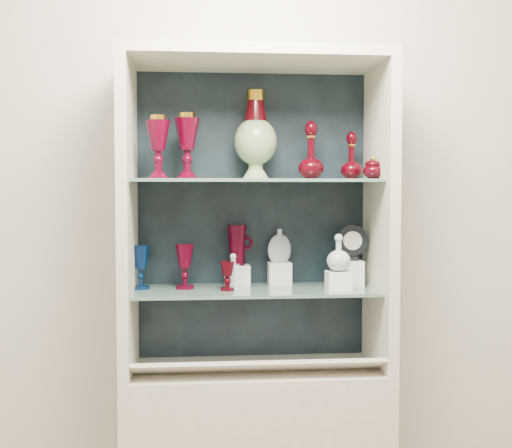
{
  "coord_description": "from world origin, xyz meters",
  "views": [
    {
      "loc": [
        -0.21,
        -0.89,
        1.42
      ],
      "look_at": [
        0.0,
        1.53,
        1.3
      ],
      "focal_mm": 45.0,
      "sensor_mm": 36.0,
      "label": 1
    }
  ],
  "objects": [
    {
      "name": "label_card_1",
      "position": [
        -0.23,
        1.42,
        0.8
      ],
      "size": [
        0.1,
        0.06,
        0.03
      ],
      "primitive_type": "cube",
      "rotation": [
        -0.44,
        0.0,
        0.0
      ],
      "color": "white",
      "rests_on": "label_ledge"
    },
    {
      "name": "riser_flat_flask",
      "position": [
        0.11,
        1.65,
        1.09
      ],
      "size": [
        0.09,
        0.09,
        0.09
      ],
      "primitive_type": "cube",
      "color": "silver",
      "rests_on": "shelf_lower"
    },
    {
      "name": "riser_clear_round_decanter",
      "position": [
        0.31,
        1.49,
        1.08
      ],
      "size": [
        0.09,
        0.09,
        0.07
      ],
      "primitive_type": "cube",
      "color": "silver",
      "rests_on": "shelf_lower"
    },
    {
      "name": "ruby_pitcher",
      "position": [
        -0.07,
        1.65,
        1.21
      ],
      "size": [
        0.14,
        0.1,
        0.16
      ],
      "primitive_type": null,
      "rotation": [
        0.0,
        0.0,
        0.25
      ],
      "color": "#4D0115",
      "rests_on": "riser_ruby_pitcher"
    },
    {
      "name": "lidded_bowl",
      "position": [
        0.44,
        1.49,
        1.51
      ],
      "size": [
        0.1,
        0.1,
        0.09
      ],
      "primitive_type": null,
      "rotation": [
        0.0,
        0.0,
        -0.36
      ],
      "color": "#3F0008",
      "rests_on": "shelf_upper"
    },
    {
      "name": "ruby_goblet_small",
      "position": [
        -0.11,
        1.51,
        1.11
      ],
      "size": [
        0.07,
        0.07,
        0.11
      ],
      "primitive_type": null,
      "rotation": [
        0.0,
        0.0,
        -0.35
      ],
      "color": "#3F0008",
      "rests_on": "shelf_lower"
    },
    {
      "name": "ruby_decanter_b",
      "position": [
        0.38,
        1.6,
        1.57
      ],
      "size": [
        0.1,
        0.1,
        0.2
      ],
      "primitive_type": null,
      "rotation": [
        0.0,
        0.0,
        0.17
      ],
      "color": "#3F0008",
      "rests_on": "shelf_upper"
    },
    {
      "name": "ruby_goblet_tall",
      "position": [
        -0.27,
        1.57,
        1.14
      ],
      "size": [
        0.08,
        0.08,
        0.17
      ],
      "primitive_type": null,
      "rotation": [
        0.0,
        0.0,
        0.12
      ],
      "color": "#4D0115",
      "rests_on": "shelf_lower"
    },
    {
      "name": "pedestal_lamp_left",
      "position": [
        -0.26,
        1.55,
        1.59
      ],
      "size": [
        0.1,
        0.1,
        0.25
      ],
      "primitive_type": null,
      "rotation": [
        0.0,
        0.0,
        0.08
      ],
      "color": "#4D0115",
      "rests_on": "shelf_upper"
    },
    {
      "name": "label_card_0",
      "position": [
        0.26,
        1.42,
        0.8
      ],
      "size": [
        0.1,
        0.06,
        0.03
      ],
      "primitive_type": "cube",
      "rotation": [
        -0.44,
        0.0,
        0.0
      ],
      "color": "white",
      "rests_on": "label_ledge"
    },
    {
      "name": "cabinet_side_right",
      "position": [
        0.48,
        1.53,
        1.32
      ],
      "size": [
        0.04,
        0.4,
        1.15
      ],
      "primitive_type": "cube",
      "color": "beige",
      "rests_on": "cabinet_base"
    },
    {
      "name": "cabinet_top_cap",
      "position": [
        0.0,
        1.53,
        1.92
      ],
      "size": [
        1.0,
        0.4,
        0.04
      ],
      "primitive_type": "cube",
      "color": "beige",
      "rests_on": "cabinet_side_left"
    },
    {
      "name": "cobalt_goblet",
      "position": [
        -0.44,
        1.58,
        1.13
      ],
      "size": [
        0.09,
        0.09,
        0.17
      ],
      "primitive_type": null,
      "rotation": [
        0.0,
        0.0,
        -0.25
      ],
      "color": "#031846",
      "rests_on": "shelf_lower"
    },
    {
      "name": "ruby_decanter_a",
      "position": [
        0.22,
        1.56,
        1.6
      ],
      "size": [
        0.13,
        0.13,
        0.25
      ],
      "primitive_type": null,
      "rotation": [
        0.0,
        0.0,
        0.37
      ],
      "color": "#3F0008",
      "rests_on": "shelf_upper"
    },
    {
      "name": "label_ledge",
      "position": [
        0.0,
        1.42,
        0.78
      ],
      "size": [
        0.92,
        0.17,
        0.09
      ],
      "primitive_type": "cube",
      "rotation": [
        -0.44,
        0.0,
        0.0
      ],
      "color": "beige",
      "rests_on": "cabinet_base"
    },
    {
      "name": "cabinet_side_left",
      "position": [
        -0.48,
        1.53,
        1.32
      ],
      "size": [
        0.04,
        0.4,
        1.15
      ],
      "primitive_type": "cube",
      "color": "beige",
      "rests_on": "cabinet_base"
    },
    {
      "name": "riser_ruby_pitcher",
      "position": [
        -0.07,
        1.65,
        1.09
      ],
      "size": [
        0.1,
        0.1,
        0.08
      ],
      "primitive_type": "cube",
      "color": "silver",
      "rests_on": "shelf_lower"
    },
    {
      "name": "cameo_medallion",
      "position": [
        0.39,
        1.6,
        1.22
      ],
      "size": [
        0.13,
        0.06,
        0.15
      ],
      "primitive_type": null,
      "rotation": [
        0.0,
        0.0,
        -0.09
      ],
      "color": "black",
      "rests_on": "riser_cameo_medallion"
    },
    {
      "name": "shelf_upper",
      "position": [
        0.0,
        1.55,
        1.46
      ],
      "size": [
        0.92,
        0.34,
        0.01
      ],
      "primitive_type": "cube",
      "color": "slate",
      "rests_on": "cabinet_side_left"
    },
    {
      "name": "cabinet_back_panel",
      "position": [
        0.0,
        1.72,
        1.32
      ],
      "size": [
        0.98,
        0.02,
        1.15
      ],
      "primitive_type": "cube",
      "color": "black",
      "rests_on": "cabinet_base"
    },
    {
      "name": "pedestal_lamp_right",
      "position": [
        -0.36,
        1.49,
        1.59
      ],
      "size": [
        0.11,
        0.11,
        0.23
      ],
      "primitive_type": null,
      "rotation": [
        0.0,
        0.0,
        0.24
      ],
      "color": "#4D0115",
      "rests_on": "shelf_upper"
    },
    {
      "name": "riser_cameo_medallion",
      "position": [
        0.39,
        1.6,
        1.1
      ],
      "size": [
        0.08,
        0.08,
        0.1
      ],
      "primitive_type": "cube",
      "color": "silver",
      "rests_on": "shelf_lower"
    },
    {
      "name": "clear_square_bottle",
      "position": [
        -0.09,
        1.56,
        1.12
      ],
      "size": [
        0.05,
        0.05,
        0.14
      ],
      "primitive_type": null,
      "rotation": [
        0.0,
        0.0,
        -0.02
      ],
      "color": "#A5B9BE",
      "rests_on": "shelf_lower"
    },
    {
      "name": "enamel_urn",
      "position": [
        0.01,
        1.61,
        1.64
      ],
      "size": [
        0.17,
        0.17,
        0.34
      ],
      "primitive_type": null,
      "rotation": [
        0.0,
        0.0,
        0.02
      ],
      "color": "#0C4321",
      "rests_on": "shelf_upper"
    },
    {
      "name": "flat_flask",
      "position": [
        0.11,
        1.65,
        1.21
      ],
      "size": [
        0.1,
        0.06,
        0.14
      ],
      "primitive_type": null,
      "rotation": [
        0.0,
        0.0,
        0.22
      ],
      "color": "#A0A9B4",
      "rests_on": "riser_flat_flask"
    },
    {
      "name": "shelf_lower",
      "position": [
        0.0,
        1.55,
        1.04
      ],
      "size": [
        0.92,
        0.34,
        0.01
      ],
      "primitive_type": "cube",
      "color": "slate",
      "rests_on": "cabinet_side_left"
    },
    {
      "name": "clear_round_decanter",
      "position": [
        0.31,
        1.49,
        1.19
      ],
      "size": [
        0.11,
        0.11,
        0.14
      ],
      "primitive_type": null,
      "rotation": [
        0.0,
        0.0,
        -0.2
      ],
      "color": "#A5B9BE",
      "rests_on": "riser_clear_round_decanter"
    },
    {
      "name": "wall_back",
      "position": [
        0.0,
        1.75,
        1.4
      ],
      "size": [
        3.5,
        0.02,
        2.8
      ],
      "primitive_type": "cube",
      "color": "beige",
      "rests_on": "ground"
    }
  ]
}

